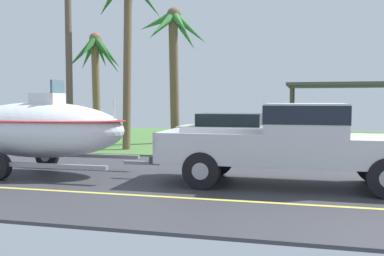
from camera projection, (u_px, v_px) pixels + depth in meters
ground at (321, 148)px, 17.59m from camera, size 36.00×22.00×0.11m
pickup_truck_towing at (303, 140)px, 9.60m from camera, size 5.84×2.03×1.83m
boat_on_trailer at (39, 129)px, 11.20m from camera, size 5.83×2.30×2.40m
parked_sedan_near at (234, 131)px, 17.39m from camera, size 4.45×1.88×1.38m
carport_awning at (357, 86)px, 22.12m from camera, size 6.92×5.42×2.75m
palm_tree_near_left at (95, 60)px, 20.16m from camera, size 3.12×2.58×5.03m
palm_tree_near_right at (126, 6)px, 16.28m from camera, size 2.99×3.61×6.86m
palm_tree_mid at (174, 41)px, 18.45m from camera, size 2.97×3.01×5.83m
utility_pole at (69, 48)px, 16.02m from camera, size 0.24×1.80×7.34m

